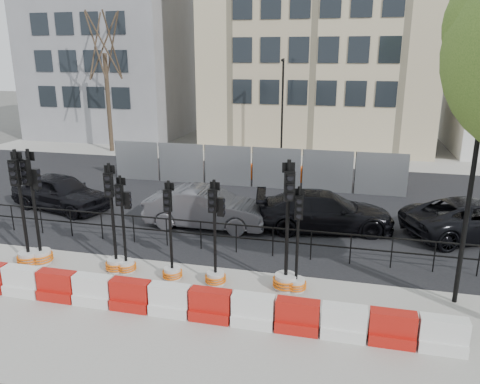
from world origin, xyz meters
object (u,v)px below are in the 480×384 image
(traffic_signal_d, at_px, (125,250))
(car_a, at_px, (60,192))
(traffic_signal_a, at_px, (27,243))
(car_c, at_px, (324,211))
(lamp_post_near, at_px, (472,183))
(traffic_signal_h, at_px, (296,270))

(traffic_signal_d, distance_m, car_a, 7.15)
(traffic_signal_a, bearing_deg, traffic_signal_d, -4.35)
(traffic_signal_a, xyz_separation_m, car_c, (8.55, 5.19, -0.02))
(lamp_post_near, bearing_deg, car_a, 163.26)
(traffic_signal_h, relative_size, car_a, 0.63)
(traffic_signal_d, relative_size, traffic_signal_h, 1.00)
(traffic_signal_d, bearing_deg, traffic_signal_h, -3.83)
(car_a, height_order, car_c, car_a)
(traffic_signal_d, xyz_separation_m, traffic_signal_h, (5.02, 0.04, -0.09))
(lamp_post_near, height_order, car_a, lamp_post_near)
(car_c, bearing_deg, traffic_signal_h, 165.14)
(traffic_signal_h, distance_m, car_a, 11.38)
(traffic_signal_a, height_order, car_a, traffic_signal_a)
(car_a, bearing_deg, traffic_signal_h, -100.58)
(car_a, bearing_deg, traffic_signal_a, -142.26)
(traffic_signal_a, bearing_deg, lamp_post_near, -6.22)
(traffic_signal_d, bearing_deg, car_a, 134.08)
(lamp_post_near, distance_m, traffic_signal_a, 12.51)
(car_c, bearing_deg, car_a, 80.89)
(traffic_signal_h, bearing_deg, traffic_signal_d, 171.25)
(traffic_signal_a, xyz_separation_m, traffic_signal_h, (8.14, 0.32, -0.13))
(traffic_signal_a, relative_size, traffic_signal_h, 1.22)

